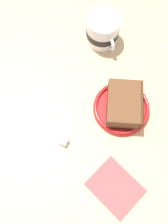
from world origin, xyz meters
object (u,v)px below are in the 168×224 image
at_px(small_plate, 121,108).
at_px(folded_napkin, 115,187).
at_px(sugar_cube, 64,141).
at_px(cake_slice, 124,104).
at_px(tea_mug, 103,30).
at_px(teaspoon, 20,109).

height_order(small_plate, folded_napkin, small_plate).
relative_size(folded_napkin, sugar_cube, 6.32).
xyz_separation_m(cake_slice, tea_mug, (0.22, -0.02, 0.00)).
xyz_separation_m(tea_mug, teaspoon, (-0.13, 0.27, -0.04)).
bearing_deg(small_plate, cake_slice, -112.72).
xyz_separation_m(small_plate, teaspoon, (0.08, 0.25, -0.01)).
bearing_deg(teaspoon, small_plate, -108.81).
bearing_deg(tea_mug, cake_slice, 173.87).
distance_m(teaspoon, sugar_cube, 0.14).
relative_size(cake_slice, tea_mug, 1.19).
height_order(small_plate, tea_mug, tea_mug).
distance_m(small_plate, teaspoon, 0.26).
xyz_separation_m(cake_slice, folded_napkin, (-0.18, 0.09, -0.03)).
relative_size(small_plate, teaspoon, 1.20).
relative_size(tea_mug, teaspoon, 0.93).
bearing_deg(sugar_cube, teaspoon, 34.39).
relative_size(small_plate, tea_mug, 1.28).
bearing_deg(cake_slice, folded_napkin, 154.06).
bearing_deg(small_plate, folded_napkin, 154.85).
bearing_deg(folded_napkin, teaspoon, 32.14).
bearing_deg(teaspoon, tea_mug, -64.20).
xyz_separation_m(small_plate, cake_slice, (-0.00, -0.00, 0.03)).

